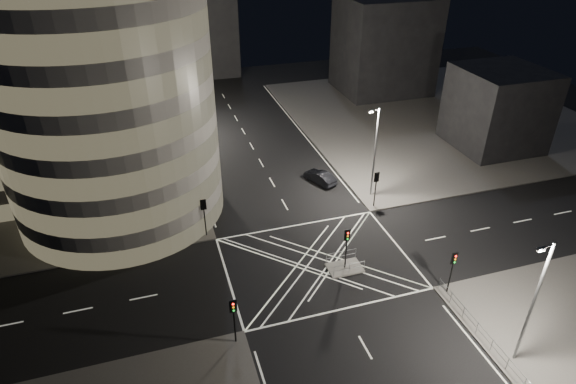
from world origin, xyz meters
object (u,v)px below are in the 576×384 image
object	(u,v)px
traffic_signal_island	(347,242)
street_lamp_left_near	(187,162)
traffic_signal_fr	(376,183)
traffic_signal_nr	(453,265)
street_lamp_left_far	(170,101)
street_lamp_right_far	(375,150)
traffic_signal_fl	(204,211)
street_lamp_right_near	(533,301)
central_island	(345,268)
sedan	(320,177)
traffic_signal_nl	(234,313)

from	to	relation	value
traffic_signal_island	street_lamp_left_near	distance (m)	17.89
traffic_signal_fr	traffic_signal_nr	bearing A→B (deg)	-90.00
traffic_signal_nr	traffic_signal_fr	bearing A→B (deg)	90.00
street_lamp_left_near	street_lamp_left_far	size ratio (longest dim) A/B	1.00
traffic_signal_nr	street_lamp_right_far	xyz separation A→B (m)	(0.64, 15.80, 2.63)
traffic_signal_fl	street_lamp_left_far	xyz separation A→B (m)	(-0.64, 23.20, 2.63)
traffic_signal_nr	street_lamp_right_near	distance (m)	7.69
street_lamp_left_near	street_lamp_right_near	bearing A→B (deg)	-54.03
traffic_signal_island	central_island	bearing A→B (deg)	0.00
traffic_signal_fl	traffic_signal_island	size ratio (longest dim) A/B	1.00
central_island	street_lamp_left_near	distance (m)	18.52
street_lamp_left_far	street_lamp_right_far	bearing A→B (deg)	-48.06
street_lamp_left_far	sedan	bearing A→B (deg)	-48.60
traffic_signal_island	street_lamp_left_far	xyz separation A→B (m)	(-11.44, 31.50, 2.63)
street_lamp_left_far	sedan	distance (m)	22.72
central_island	traffic_signal_island	distance (m)	2.84
street_lamp_left_far	street_lamp_right_near	size ratio (longest dim) A/B	1.00
central_island	street_lamp_right_far	world-z (taller)	street_lamp_right_far
traffic_signal_fr	street_lamp_right_far	xyz separation A→B (m)	(0.64, 2.20, 2.63)
street_lamp_left_near	street_lamp_right_far	xyz separation A→B (m)	(18.87, -3.00, 0.00)
traffic_signal_fl	traffic_signal_nl	xyz separation A→B (m)	(0.00, -13.60, 0.00)
traffic_signal_nl	street_lamp_right_near	xyz separation A→B (m)	(18.24, -7.20, 2.63)
central_island	traffic_signal_nl	xyz separation A→B (m)	(-10.80, -5.30, 2.84)
street_lamp_right_near	sedan	world-z (taller)	street_lamp_right_near
street_lamp_left_near	street_lamp_right_near	xyz separation A→B (m)	(18.87, -26.00, 0.00)
central_island	traffic_signal_fl	xyz separation A→B (m)	(-10.80, 8.30, 2.84)
street_lamp_right_far	traffic_signal_fl	bearing A→B (deg)	-173.12
traffic_signal_nl	street_lamp_right_near	distance (m)	19.78
street_lamp_right_near	sedan	bearing A→B (deg)	98.72
traffic_signal_fl	traffic_signal_island	bearing A→B (deg)	-37.54
street_lamp_left_near	street_lamp_right_far	distance (m)	19.11
traffic_signal_fl	street_lamp_right_near	bearing A→B (deg)	-48.76
sedan	street_lamp_right_near	bearing A→B (deg)	75.42
traffic_signal_fr	sedan	world-z (taller)	traffic_signal_fr
traffic_signal_fl	sedan	size ratio (longest dim) A/B	0.96
street_lamp_left_near	street_lamp_right_near	distance (m)	32.13
traffic_signal_island	street_lamp_right_near	world-z (taller)	street_lamp_right_near
traffic_signal_fr	street_lamp_right_near	bearing A→B (deg)	-88.25
traffic_signal_nl	street_lamp_left_near	bearing A→B (deg)	91.94
traffic_signal_fl	sedan	xyz separation A→B (m)	(14.04, 6.55, -2.23)
central_island	street_lamp_left_near	world-z (taller)	street_lamp_left_near
traffic_signal_fl	sedan	world-z (taller)	traffic_signal_fl
street_lamp_right_far	street_lamp_left_far	bearing A→B (deg)	131.94
traffic_signal_fl	street_lamp_right_near	xyz separation A→B (m)	(18.24, -20.80, 2.63)
traffic_signal_fr	street_lamp_left_far	world-z (taller)	street_lamp_left_far
traffic_signal_fl	sedan	distance (m)	15.65
traffic_signal_fl	traffic_signal_nr	size ratio (longest dim) A/B	1.00
central_island	street_lamp_left_far	size ratio (longest dim) A/B	0.30
traffic_signal_fr	street_lamp_right_far	distance (m)	3.48
street_lamp_right_far	traffic_signal_nr	bearing A→B (deg)	-92.30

